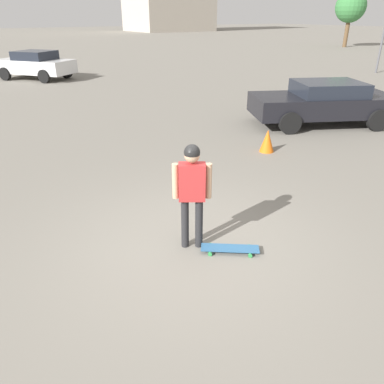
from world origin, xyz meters
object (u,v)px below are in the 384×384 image
(person, at_px, (192,185))
(car_parked_far, at_px, (35,64))
(traffic_cone, at_px, (267,141))
(car_parked_near, at_px, (324,102))
(skateboard, at_px, (230,248))

(person, distance_m, car_parked_far, 18.52)
(car_parked_far, height_order, traffic_cone, car_parked_far)
(person, bearing_deg, car_parked_near, 58.73)
(traffic_cone, bearing_deg, car_parked_far, 98.05)
(skateboard, distance_m, traffic_cone, 4.78)
(person, distance_m, skateboard, 1.14)
(skateboard, relative_size, traffic_cone, 1.42)
(car_parked_far, bearing_deg, car_parked_near, 163.83)
(person, height_order, car_parked_near, person)
(car_parked_near, bearing_deg, traffic_cone, 43.46)
(skateboard, bearing_deg, traffic_cone, -103.02)
(person, xyz_separation_m, car_parked_far, (1.79, 18.43, -0.25))
(car_parked_near, xyz_separation_m, traffic_cone, (-3.35, -1.02, -0.43))
(car_parked_near, bearing_deg, skateboard, 56.91)
(person, relative_size, car_parked_far, 0.37)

